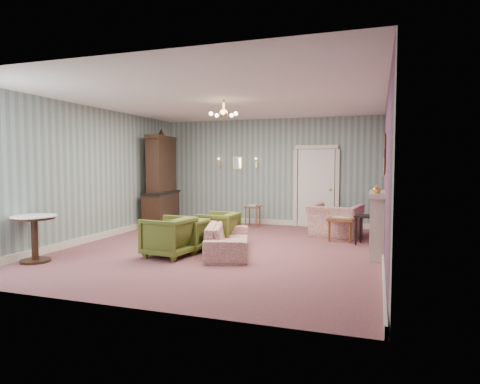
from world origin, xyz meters
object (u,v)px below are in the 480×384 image
(olive_chair_a, at_px, (168,235))
(side_table_black, at_px, (366,230))
(dresser, at_px, (161,179))
(sofa_chintz, at_px, (228,233))
(wingback_chair, at_px, (335,215))
(pedestal_table, at_px, (35,239))
(fireplace, at_px, (377,223))
(coffee_table, at_px, (343,228))
(olive_chair_c, at_px, (219,227))
(olive_chair_b, at_px, (187,233))

(olive_chair_a, xyz_separation_m, side_table_black, (3.34, 2.26, -0.09))
(olive_chair_a, distance_m, dresser, 3.87)
(sofa_chintz, relative_size, wingback_chair, 1.68)
(pedestal_table, bearing_deg, fireplace, 24.15)
(sofa_chintz, bearing_deg, pedestal_table, 103.71)
(sofa_chintz, height_order, fireplace, fireplace)
(dresser, xyz_separation_m, pedestal_table, (0.00, -4.32, -0.88))
(pedestal_table, bearing_deg, coffee_table, 39.05)
(olive_chair_c, xyz_separation_m, wingback_chair, (2.19, 1.81, 0.12))
(side_table_black, bearing_deg, olive_chair_b, -151.68)
(olive_chair_a, height_order, coffee_table, olive_chair_a)
(olive_chair_b, relative_size, wingback_chair, 0.61)
(olive_chair_b, bearing_deg, side_table_black, 118.30)
(olive_chair_b, bearing_deg, coffee_table, 129.87)
(olive_chair_a, bearing_deg, olive_chair_b, 175.58)
(olive_chair_c, xyz_separation_m, fireplace, (3.11, 0.05, 0.21))
(fireplace, bearing_deg, olive_chair_b, -165.98)
(pedestal_table, bearing_deg, olive_chair_a, 29.17)
(coffee_table, bearing_deg, fireplace, -63.18)
(olive_chair_b, xyz_separation_m, pedestal_table, (-2.07, -1.61, 0.05))
(dresser, height_order, pedestal_table, dresser)
(olive_chair_b, height_order, coffee_table, olive_chair_b)
(olive_chair_c, bearing_deg, fireplace, 92.91)
(wingback_chair, height_order, side_table_black, wingback_chair)
(olive_chair_a, distance_m, side_table_black, 4.04)
(coffee_table, bearing_deg, side_table_black, -46.60)
(olive_chair_b, bearing_deg, fireplace, 104.00)
(olive_chair_b, relative_size, pedestal_table, 0.86)
(olive_chair_a, height_order, olive_chair_c, olive_chair_a)
(sofa_chintz, relative_size, fireplace, 1.36)
(side_table_black, bearing_deg, wingback_chair, 129.09)
(sofa_chintz, bearing_deg, coffee_table, -58.70)
(olive_chair_c, xyz_separation_m, sofa_chintz, (0.47, -0.71, -0.00))
(fireplace, bearing_deg, dresser, 161.48)
(olive_chair_c, height_order, wingback_chair, wingback_chair)
(olive_chair_c, bearing_deg, sofa_chintz, 35.39)
(coffee_table, bearing_deg, wingback_chair, 121.13)
(fireplace, height_order, pedestal_table, fireplace)
(sofa_chintz, relative_size, pedestal_table, 2.37)
(pedestal_table, bearing_deg, wingback_chair, 42.70)
(olive_chair_b, bearing_deg, sofa_chintz, 97.30)
(olive_chair_a, height_order, side_table_black, olive_chair_a)
(olive_chair_b, xyz_separation_m, wingback_chair, (2.52, 2.62, 0.15))
(olive_chair_b, distance_m, olive_chair_c, 0.88)
(olive_chair_c, bearing_deg, wingback_chair, 131.64)
(fireplace, relative_size, pedestal_table, 1.74)
(olive_chair_a, distance_m, coffee_table, 3.99)
(olive_chair_c, bearing_deg, coffee_table, 123.51)
(pedestal_table, bearing_deg, side_table_black, 32.32)
(dresser, bearing_deg, wingback_chair, -8.76)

